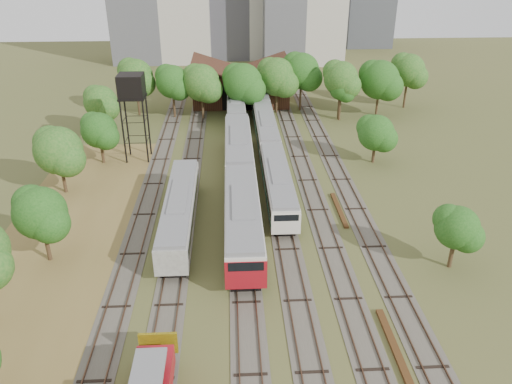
{
  "coord_description": "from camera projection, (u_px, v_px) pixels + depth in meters",
  "views": [
    {
      "loc": [
        -2.92,
        -27.57,
        25.09
      ],
      "look_at": [
        -0.5,
        17.36,
        2.5
      ],
      "focal_mm": 35.0,
      "sensor_mm": 36.0,
      "label": 1
    }
  ],
  "objects": [
    {
      "name": "rail_pile_near",
      "position": [
        395.0,
        348.0,
        34.28
      ],
      "size": [
        0.52,
        7.76,
        0.26
      ],
      "primitive_type": "cube",
      "color": "#4E3016",
      "rests_on": "ground"
    },
    {
      "name": "rail_pile_far",
      "position": [
        339.0,
        210.0,
        51.98
      ],
      "size": [
        0.46,
        7.32,
        0.24
      ],
      "primitive_type": "cube",
      "color": "#4E3016",
      "rests_on": "ground"
    },
    {
      "name": "tree_band_right",
      "position": [
        380.0,
        136.0,
        60.04
      ],
      "size": [
        5.14,
        43.58,
        6.87
      ],
      "color": "#382616",
      "rests_on": "ground"
    },
    {
      "name": "dry_grass_patch",
      "position": [
        56.0,
        272.0,
        42.27
      ],
      "size": [
        14.0,
        60.0,
        0.04
      ],
      "primitive_type": "cube",
      "color": "brown",
      "rests_on": "ground"
    },
    {
      "name": "railcar_red_set",
      "position": [
        240.0,
        180.0,
        53.69
      ],
      "size": [
        3.29,
        34.58,
        4.08
      ],
      "color": "black",
      "rests_on": "ground"
    },
    {
      "name": "railcar_green_set",
      "position": [
        266.0,
        130.0,
        69.14
      ],
      "size": [
        2.76,
        52.08,
        3.41
      ],
      "color": "black",
      "rests_on": "ground"
    },
    {
      "name": "old_grey_coach",
      "position": [
        180.0,
        211.0,
        48.08
      ],
      "size": [
        2.83,
        18.0,
        3.5
      ],
      "color": "black",
      "rests_on": "ground"
    },
    {
      "name": "tree_band_far",
      "position": [
        277.0,
        78.0,
        78.29
      ],
      "size": [
        49.48,
        10.55,
        9.39
      ],
      "color": "#382616",
      "rests_on": "ground"
    },
    {
      "name": "water_tower",
      "position": [
        132.0,
        88.0,
        60.45
      ],
      "size": [
        3.16,
        3.16,
        10.94
      ],
      "color": "black",
      "rests_on": "ground"
    },
    {
      "name": "ground",
      "position": [
        276.0,
        330.0,
        36.0
      ],
      "size": [
        240.0,
        240.0,
        0.0
      ],
      "primitive_type": "plane",
      "color": "#475123",
      "rests_on": "ground"
    },
    {
      "name": "tracks",
      "position": [
        251.0,
        182.0,
        58.26
      ],
      "size": [
        24.6,
        80.0,
        0.19
      ],
      "color": "#4C473D",
      "rests_on": "ground"
    },
    {
      "name": "railcar_rear",
      "position": [
        236.0,
        108.0,
        78.15
      ],
      "size": [
        2.81,
        16.08,
        3.47
      ],
      "color": "black",
      "rests_on": "ground"
    },
    {
      "name": "maintenance_shed",
      "position": [
        241.0,
        85.0,
        86.38
      ],
      "size": [
        16.45,
        11.55,
        7.58
      ],
      "color": "#341A13",
      "rests_on": "ground"
    },
    {
      "name": "tree_band_left",
      "position": [
        55.0,
        171.0,
        48.64
      ],
      "size": [
        7.96,
        53.18,
        8.51
      ],
      "color": "#382616",
      "rests_on": "ground"
    }
  ]
}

